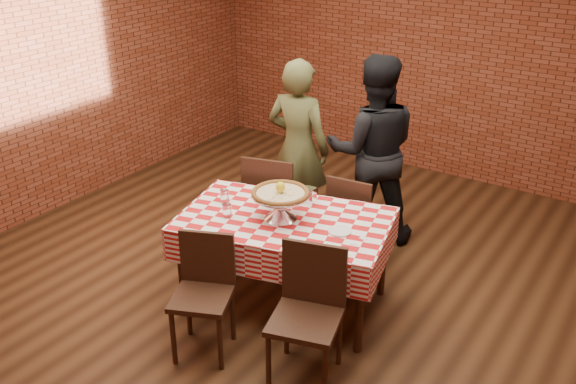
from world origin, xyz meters
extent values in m
plane|color=black|center=(0.00, 0.00, 0.00)|extent=(6.00, 6.00, 0.00)
plane|color=maroon|center=(0.00, 3.00, 1.45)|extent=(5.50, 0.00, 5.50)
cube|color=#381D11|center=(0.16, -0.17, 0.38)|extent=(1.71, 1.26, 0.75)
cylinder|color=beige|center=(0.13, -0.19, 0.96)|extent=(0.47, 0.47, 0.03)
ellipsoid|color=yellow|center=(0.13, -0.19, 1.01)|extent=(0.08, 0.08, 0.09)
cylinder|color=white|center=(-0.20, -0.40, 0.81)|extent=(0.08, 0.08, 0.11)
cylinder|color=white|center=(-0.38, -0.21, 0.81)|extent=(0.08, 0.08, 0.11)
cylinder|color=white|center=(0.61, -0.13, 0.76)|extent=(0.21, 0.21, 0.01)
cube|color=white|center=(0.77, -0.23, 0.76)|extent=(0.06, 0.05, 0.00)
cube|color=white|center=(0.79, -0.13, 0.76)|extent=(0.05, 0.04, 0.00)
cube|color=silver|center=(0.17, 0.16, 0.82)|extent=(0.09, 0.08, 0.13)
imported|color=#4E502B|center=(-0.43, 0.93, 0.83)|extent=(0.64, 0.46, 1.67)
imported|color=black|center=(0.20, 1.18, 0.87)|extent=(1.06, 1.00, 1.74)
camera|label=1|loc=(2.52, -3.67, 2.96)|focal=39.81mm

